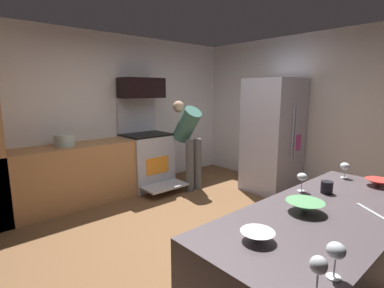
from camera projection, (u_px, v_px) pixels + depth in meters
ground_plane at (203, 238)px, 3.38m from camera, size 5.20×4.80×0.02m
wall_back at (108, 114)px, 4.86m from camera, size 5.20×0.12×2.60m
wall_right at (314, 114)px, 4.80m from camera, size 0.12×4.80×2.60m
lower_cabinet_run at (63, 177)px, 4.16m from camera, size 2.40×0.60×0.90m
oven_range at (147, 158)px, 5.06m from camera, size 0.76×1.04×1.56m
microwave at (142, 88)px, 4.91m from camera, size 0.74×0.38×0.34m
refrigerator at (273, 136)px, 4.86m from camera, size 0.84×0.77×1.88m
person_cook at (189, 138)px, 4.92m from camera, size 0.31×0.61×1.51m
counter_island at (322, 272)px, 1.99m from camera, size 2.00×0.80×0.90m
mixing_bowl_large at (378, 183)px, 2.39m from camera, size 0.20×0.20×0.06m
mixing_bowl_small at (257, 236)px, 1.52m from camera, size 0.18×0.18×0.05m
mixing_bowl_prep at (305, 207)px, 1.88m from camera, size 0.24×0.24×0.07m
wine_glass_near at (302, 178)px, 2.25m from camera, size 0.08×0.08×0.15m
wine_glass_mid at (318, 267)px, 1.09m from camera, size 0.07×0.07×0.17m
wine_glass_far at (336, 252)px, 1.20m from camera, size 0.08×0.08×0.16m
wine_glass_extra at (345, 167)px, 2.60m from camera, size 0.08×0.08×0.14m
mug_coffee at (327, 187)px, 2.23m from camera, size 0.09×0.09×0.09m
knife_chef at (371, 212)px, 1.88m from camera, size 0.18×0.23×0.01m
stock_pot at (64, 140)px, 4.10m from camera, size 0.27×0.27×0.17m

